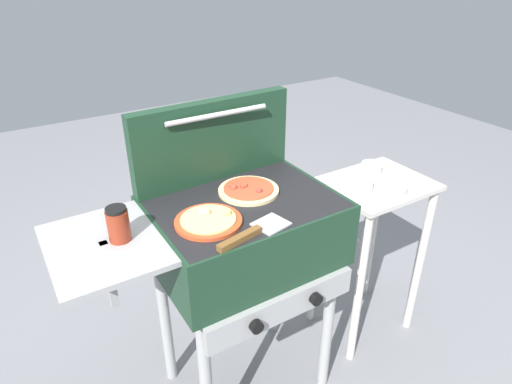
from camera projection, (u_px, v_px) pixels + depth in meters
The scene contains 11 objects.
ground_plane at pixel (246, 379), 1.95m from camera, with size 8.00×8.00×0.00m, color gray.
grill at pixel (241, 237), 1.58m from camera, with size 0.96×0.53×0.90m.
grill_lid_open at pixel (213, 140), 1.61m from camera, with size 0.63×0.09×0.30m.
pizza_pepperoni at pixel (248, 190), 1.58m from camera, with size 0.22×0.22×0.03m.
pizza_cheese at pixel (209, 220), 1.40m from camera, with size 0.21×0.21×0.04m.
sauce_jar at pixel (118, 224), 1.29m from camera, with size 0.07×0.07×0.11m.
spatula at pixel (253, 232), 1.34m from camera, with size 0.27×0.11×0.02m.
prep_table at pixel (371, 228), 1.99m from camera, with size 0.44×0.36×0.80m.
topping_bowl_near at pixel (371, 168), 1.96m from camera, with size 0.09×0.09×0.04m.
topping_bowl_far at pixel (360, 185), 1.81m from camera, with size 0.10×0.10×0.04m.
topping_bowl_middle at pixel (393, 189), 1.78m from camera, with size 0.11×0.11×0.04m.
Camera 1 is at (-0.67, -1.15, 1.65)m, focal length 31.10 mm.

